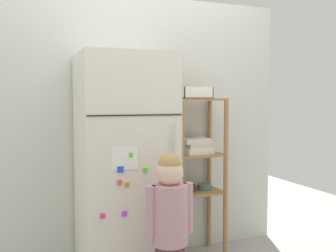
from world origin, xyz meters
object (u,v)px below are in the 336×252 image
Objects in this scene: child_standing at (170,214)px; pantry_shelf_unit at (197,161)px; refrigerator at (125,166)px; fruit_bin at (195,93)px.

pantry_shelf_unit reaches higher than child_standing.
refrigerator is at bearing -168.24° from pantry_shelf_unit.
child_standing is 1.08m from fruit_bin.
pantry_shelf_unit is 0.54m from fruit_bin.
child_standing is 0.83m from pantry_shelf_unit.
child_standing is at bearing -126.25° from fruit_bin.
refrigerator reaches higher than pantry_shelf_unit.
fruit_bin reaches higher than pantry_shelf_unit.
refrigerator is 1.68× the size of child_standing.
refrigerator is at bearing 105.38° from child_standing.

